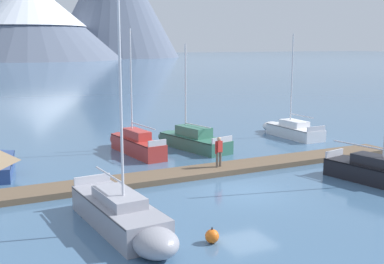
# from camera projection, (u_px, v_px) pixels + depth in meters

# --- Properties ---
(ground_plane) EXTENTS (700.00, 700.00, 0.00)m
(ground_plane) POSITION_uv_depth(u_px,v_px,m) (247.00, 193.00, 23.59)
(ground_plane) COLOR #426689
(mountain_shoulder_ridge) EXTENTS (81.10, 81.10, 35.18)m
(mountain_shoulder_ridge) POSITION_uv_depth(u_px,v_px,m) (31.00, 17.00, 220.61)
(mountain_shoulder_ridge) COLOR slate
(mountain_shoulder_ridge) RESTS_ON ground
(dock) EXTENTS (25.80, 2.38, 0.30)m
(dock) POSITION_uv_depth(u_px,v_px,m) (208.00, 171.00, 27.10)
(dock) COLOR brown
(dock) RESTS_ON ground
(sailboat_second_berth) EXTENTS (2.30, 7.26, 8.60)m
(sailboat_second_berth) POSITION_uv_depth(u_px,v_px,m) (124.00, 216.00, 18.63)
(sailboat_second_berth) COLOR #93939E
(sailboat_second_berth) RESTS_ON ground
(sailboat_mid_dock_port) EXTENTS (1.95, 6.57, 8.01)m
(sailboat_mid_dock_port) POSITION_uv_depth(u_px,v_px,m) (135.00, 143.00, 32.01)
(sailboat_mid_dock_port) COLOR #B2332D
(sailboat_mid_dock_port) RESTS_ON ground
(sailboat_mid_dock_starboard) EXTENTS (3.12, 6.74, 7.05)m
(sailboat_mid_dock_starboard) POSITION_uv_depth(u_px,v_px,m) (191.00, 139.00, 33.60)
(sailboat_mid_dock_starboard) COLOR #336B56
(sailboat_mid_dock_starboard) RESTS_ON ground
(sailboat_far_berth) EXTENTS (2.65, 6.20, 8.02)m
(sailboat_far_berth) POSITION_uv_depth(u_px,v_px,m) (381.00, 173.00, 24.92)
(sailboat_far_berth) COLOR black
(sailboat_far_berth) RESTS_ON ground
(sailboat_outer_slip) EXTENTS (1.92, 6.20, 7.80)m
(sailboat_outer_slip) POSITION_uv_depth(u_px,v_px,m) (290.00, 129.00, 37.87)
(sailboat_outer_slip) COLOR silver
(sailboat_outer_slip) RESTS_ON ground
(person_on_dock) EXTENTS (0.56, 0.33, 1.69)m
(person_on_dock) POSITION_uv_depth(u_px,v_px,m) (219.00, 150.00, 27.20)
(person_on_dock) COLOR brown
(person_on_dock) RESTS_ON dock
(mooring_buoy_inner_mooring) EXTENTS (0.51, 0.51, 0.59)m
(mooring_buoy_inner_mooring) POSITION_uv_depth(u_px,v_px,m) (212.00, 236.00, 17.61)
(mooring_buoy_inner_mooring) COLOR orange
(mooring_buoy_inner_mooring) RESTS_ON ground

